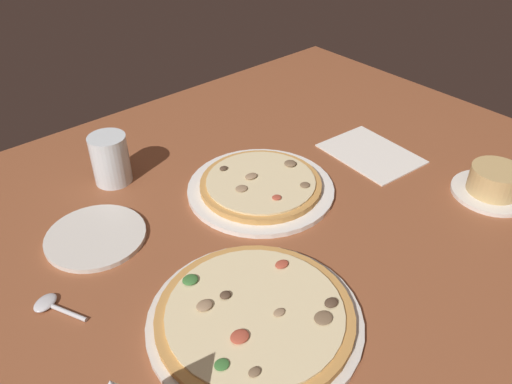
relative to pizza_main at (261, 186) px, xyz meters
The scene contains 8 objects.
dining_table 9.74cm from the pizza_main, 37.18° to the left, with size 150.00×110.00×4.00cm, color brown.
pizza_main is the anchor object (origin of this frame).
pizza_side 33.15cm from the pizza_main, 47.08° to the left, with size 31.69×31.69×3.35cm.
ramekin_on_saucer 45.52cm from the pizza_main, 137.74° to the left, with size 15.32×15.32×5.91cm.
water_glass 30.45cm from the pizza_main, 48.13° to the right, with size 7.49×7.49×10.22cm.
side_plate 32.56cm from the pizza_main, 14.75° to the right, with size 17.56×17.56×0.90cm, color silver.
paper_menu 28.29cm from the pizza_main, 168.06° to the left, with size 14.94×20.12×0.30cm, color white.
spoon 43.98cm from the pizza_main, ahead, with size 5.95×9.28×1.00cm.
Camera 1 is at (47.43, 55.99, 63.38)cm, focal length 35.76 mm.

